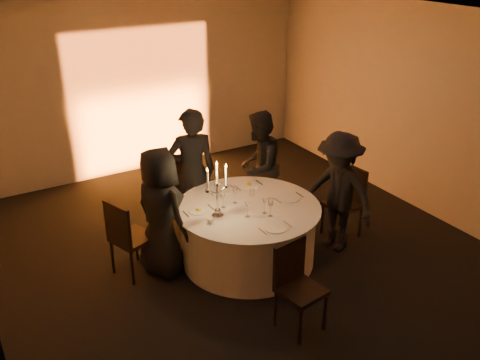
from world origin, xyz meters
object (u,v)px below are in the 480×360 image
chair_left (127,235)px  chair_back_right (260,176)px  banquet_table (248,233)px  coffee_cup (210,221)px  guest_back_right (259,166)px  chair_back_left (186,177)px  chair_right (347,198)px  guest_back_left (192,172)px  candelabra (217,198)px  guest_right (338,192)px  guest_left (161,213)px  chair_front (296,281)px

chair_left → chair_back_right: 2.41m
banquet_table → chair_left: (-1.43, 0.44, 0.19)m
banquet_table → coffee_cup: (-0.60, -0.13, 0.42)m
chair_left → guest_back_right: 2.22m
banquet_table → chair_back_left: size_ratio=1.87×
banquet_table → chair_right: chair_right is taller
guest_back_left → banquet_table: bearing=119.7°
chair_right → candelabra: size_ratio=1.36×
guest_right → candelabra: (-1.61, 0.28, 0.21)m
guest_right → coffee_cup: 1.77m
chair_back_left → guest_left: 1.66m
chair_back_right → guest_back_left: size_ratio=0.54×
chair_back_right → guest_back_left: bearing=-29.6°
chair_back_left → guest_back_left: 0.76m
chair_back_right → guest_back_left: guest_back_left is taller
banquet_table → chair_front: bearing=-99.5°
chair_back_right → guest_left: bearing=-12.3°
chair_back_left → guest_right: 2.34m
chair_right → chair_front: chair_right is taller
banquet_table → guest_right: (1.16, -0.32, 0.43)m
candelabra → guest_back_right: bearing=38.7°
banquet_table → chair_back_right: 1.44m
chair_left → chair_front: 2.14m
chair_left → coffee_cup: chair_left is taller
chair_right → guest_right: bearing=-65.4°
chair_back_right → guest_left: size_ratio=0.60×
chair_back_right → guest_back_right: guest_back_right is taller
chair_back_right → chair_right: chair_right is taller
guest_right → candelabra: guest_right is taller
guest_right → candelabra: 1.65m
banquet_table → guest_back_left: guest_back_left is taller
candelabra → chair_front: bearing=-79.9°
guest_back_right → guest_right: (0.43, -1.22, -0.00)m
guest_back_right → coffee_cup: size_ratio=14.74×
chair_front → guest_right: size_ratio=0.60×
guest_back_right → guest_right: bearing=70.6°
coffee_cup → candelabra: bearing=32.8°
chair_left → chair_right: (2.94, -0.56, -0.02)m
banquet_table → guest_left: guest_left is taller
guest_back_right → guest_left: bearing=-20.3°
banquet_table → guest_back_right: bearing=51.2°
banquet_table → chair_back_right: chair_back_right is taller
chair_back_left → guest_right: bearing=124.3°
chair_right → guest_right: (-0.36, -0.20, 0.26)m
chair_back_right → guest_left: (-1.91, -0.81, 0.27)m
guest_back_right → chair_back_left: bearing=-81.8°
chair_front → coffee_cup: chair_front is taller
chair_front → chair_left: bearing=115.9°
guest_left → guest_back_right: (1.75, 0.59, -0.00)m
chair_right → guest_left: (-2.54, 0.43, 0.26)m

